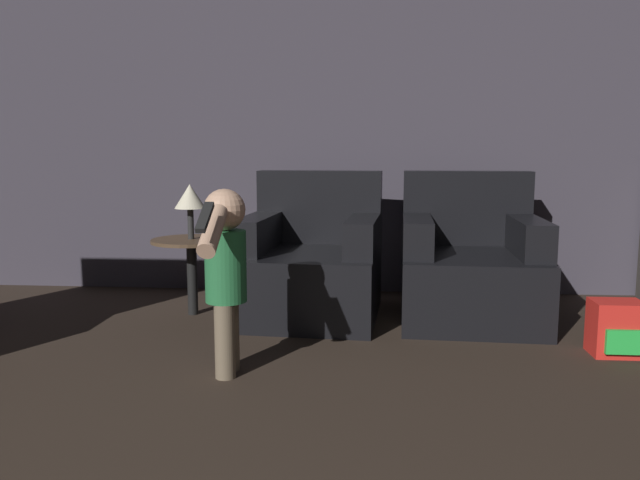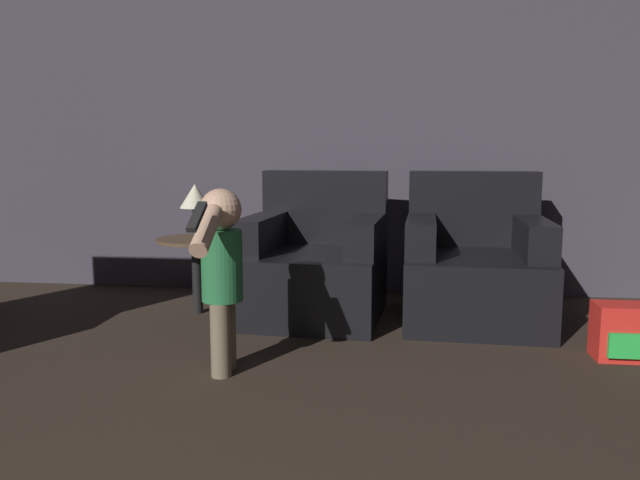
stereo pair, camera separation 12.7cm
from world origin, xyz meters
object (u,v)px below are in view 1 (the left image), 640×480
(armchair_left, at_px, (312,265))
(armchair_right, at_px, (470,267))
(lamp, at_px, (190,198))
(toy_backpack, at_px, (616,329))
(person_toddler, at_px, (225,266))

(armchair_left, distance_m, armchair_right, 0.92)
(armchair_right, xyz_separation_m, lamp, (-1.62, -0.05, 0.40))
(toy_backpack, bearing_deg, armchair_left, 156.92)
(armchair_left, distance_m, person_toddler, 1.09)
(armchair_left, xyz_separation_m, person_toddler, (-0.28, -1.04, 0.18))
(armchair_left, xyz_separation_m, armchair_right, (0.92, 0.00, 0.00))
(armchair_right, distance_m, person_toddler, 1.59)
(armchair_right, height_order, lamp, armchair_right)
(toy_backpack, height_order, lamp, lamp)
(armchair_right, bearing_deg, person_toddler, -135.89)
(armchair_left, height_order, lamp, armchair_left)
(armchair_right, relative_size, person_toddler, 1.13)
(armchair_left, bearing_deg, person_toddler, -100.43)
(lamp, bearing_deg, armchair_left, 4.41)
(armchair_left, bearing_deg, toy_backpack, -18.61)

